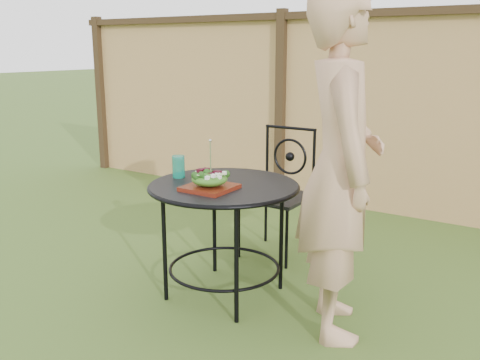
{
  "coord_description": "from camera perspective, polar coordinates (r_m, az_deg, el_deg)",
  "views": [
    {
      "loc": [
        1.3,
        -2.66,
        1.53
      ],
      "look_at": [
        -0.39,
        -0.02,
        0.75
      ],
      "focal_mm": 40.0,
      "sensor_mm": 36.0,
      "label": 1
    }
  ],
  "objects": [
    {
      "name": "ground",
      "position": [
        3.33,
        6.1,
        -13.45
      ],
      "size": [
        60.0,
        60.0,
        0.0
      ],
      "primitive_type": "plane",
      "color": "#2A4C18",
      "rests_on": "ground"
    },
    {
      "name": "fence",
      "position": [
        5.06,
        17.75,
        6.69
      ],
      "size": [
        8.0,
        0.12,
        1.9
      ],
      "color": "#E2AE6F",
      "rests_on": "ground"
    },
    {
      "name": "patio_table",
      "position": [
        3.27,
        -1.73,
        -2.78
      ],
      "size": [
        0.92,
        0.92,
        0.72
      ],
      "color": "black",
      "rests_on": "ground"
    },
    {
      "name": "patio_chair",
      "position": [
        4.01,
        4.27,
        -0.9
      ],
      "size": [
        0.46,
        0.46,
        0.95
      ],
      "color": "black",
      "rests_on": "ground"
    },
    {
      "name": "diner",
      "position": [
        2.85,
        10.67,
        1.43
      ],
      "size": [
        0.72,
        0.8,
        1.84
      ],
      "primitive_type": "imported",
      "rotation": [
        0.0,
        0.0,
        2.11
      ],
      "color": "tan",
      "rests_on": "ground"
    },
    {
      "name": "salad_plate",
      "position": [
        3.11,
        -3.26,
        -0.81
      ],
      "size": [
        0.27,
        0.27,
        0.02
      ],
      "primitive_type": "cube",
      "color": "#4D0D0B",
      "rests_on": "patio_table"
    },
    {
      "name": "salad",
      "position": [
        3.1,
        -3.27,
        0.12
      ],
      "size": [
        0.21,
        0.21,
        0.08
      ],
      "primitive_type": "ellipsoid",
      "color": "#235614",
      "rests_on": "salad_plate"
    },
    {
      "name": "fork",
      "position": [
        3.06,
        -3.16,
        2.45
      ],
      "size": [
        0.01,
        0.01,
        0.18
      ],
      "primitive_type": "cylinder",
      "color": "silver",
      "rests_on": "salad"
    },
    {
      "name": "drinking_glass",
      "position": [
        3.41,
        -6.57,
        1.43
      ],
      "size": [
        0.08,
        0.08,
        0.14
      ],
      "primitive_type": "cylinder",
      "color": "#0A7E64",
      "rests_on": "patio_table"
    }
  ]
}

